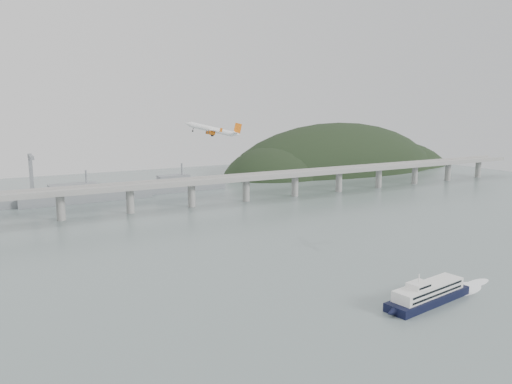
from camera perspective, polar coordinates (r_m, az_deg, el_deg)
ground at (r=229.27m, az=6.76°, el=-11.00°), size 900.00×900.00×0.00m
bridge at (r=398.93m, az=-10.23°, el=0.53°), size 800.00×22.00×23.90m
headland at (r=659.04m, az=10.19°, el=0.94°), size 365.00×155.00×156.00m
ferry at (r=224.28m, az=19.09°, el=-10.95°), size 73.92×20.51×13.98m
airliner at (r=290.14m, az=-4.90°, el=7.09°), size 33.05×30.44×10.36m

